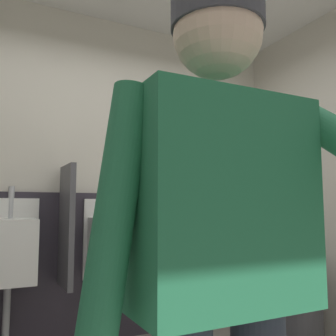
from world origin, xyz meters
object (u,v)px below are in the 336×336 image
at_px(urinal_middle, 111,245).
at_px(trash_bin, 296,300).
at_px(urinal_left, 10,250).
at_px(person, 223,244).

distance_m(urinal_middle, trash_bin, 1.52).
bearing_deg(urinal_middle, trash_bin, -27.46).
height_order(urinal_left, urinal_middle, same).
distance_m(urinal_left, trash_bin, 2.20).
distance_m(urinal_left, urinal_middle, 0.75).
bearing_deg(person, trash_bin, 40.14).
height_order(urinal_left, person, person).
height_order(person, trash_bin, person).
xyz_separation_m(person, trash_bin, (1.69, 1.43, -0.64)).
xyz_separation_m(urinal_middle, person, (-0.40, -2.10, 0.22)).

